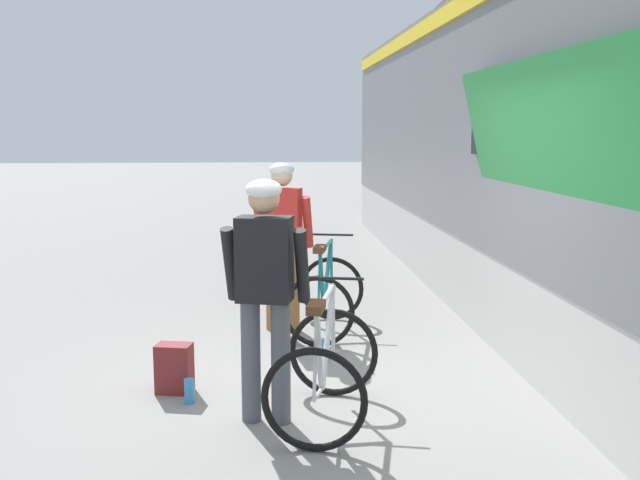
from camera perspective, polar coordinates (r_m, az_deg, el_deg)
The scene contains 9 objects.
ground_plane at distance 5.82m, azimuth 0.35°, elevation -12.40°, with size 80.00×80.00×0.00m, color gray.
train_car at distance 8.20m, azimuth 22.28°, elevation 7.18°, with size 3.24×16.87×3.88m.
cyclist_near_in_dark at distance 5.11m, azimuth -4.38°, elevation -3.12°, with size 0.65×0.40×1.76m.
cyclist_far_in_red at distance 7.48m, azimuth -2.99°, elevation 0.71°, with size 0.66×0.42×1.76m.
bicycle_near_silver at distance 5.27m, azimuth 0.35°, elevation -10.08°, with size 0.93×1.20×0.99m.
bicycle_far_teal at distance 7.48m, azimuth 0.42°, elevation -4.37°, with size 0.93×1.20×0.99m.
backpack_on_platform at distance 6.00m, azimuth -11.44°, elevation -9.91°, with size 0.28×0.18×0.40m, color maroon.
water_bottle_near_the_bikes at distance 6.69m, azimuth 0.41°, elevation -8.64°, with size 0.07×0.07×0.20m, color #338CCC.
water_bottle_by_the_backpack at distance 5.79m, azimuth -10.28°, elevation -11.67°, with size 0.08×0.08×0.19m, color #338CCC.
Camera 1 is at (-0.47, -5.41, 2.11)m, focal length 40.49 mm.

